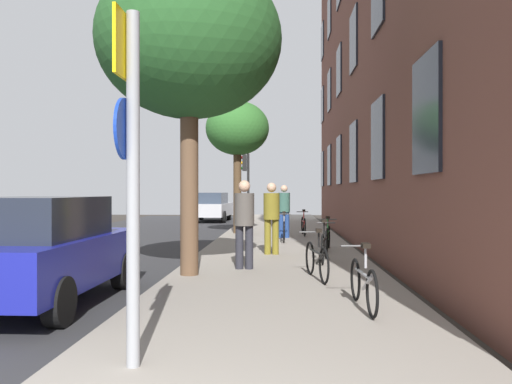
{
  "coord_description": "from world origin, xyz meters",
  "views": [
    {
      "loc": [
        1.15,
        -2.26,
        1.72
      ],
      "look_at": [
        0.56,
        10.28,
        1.69
      ],
      "focal_mm": 37.34,
      "sensor_mm": 36.0,
      "label": 1
    }
  ],
  "objects": [
    {
      "name": "tree_far",
      "position": [
        -0.5,
        17.84,
        4.05
      ],
      "size": [
        2.41,
        2.41,
        5.01
      ],
      "color": "#4C3823",
      "rests_on": "sidewalk"
    },
    {
      "name": "bicycle_0",
      "position": [
        2.27,
        4.99,
        0.47
      ],
      "size": [
        0.42,
        1.71,
        0.91
      ],
      "color": "black",
      "rests_on": "sidewalk"
    },
    {
      "name": "bicycle_1",
      "position": [
        1.8,
        7.39,
        0.48
      ],
      "size": [
        0.47,
        1.69,
        0.92
      ],
      "color": "black",
      "rests_on": "sidewalk"
    },
    {
      "name": "ground_plane",
      "position": [
        -2.4,
        15.0,
        0.0
      ],
      "size": [
        41.8,
        41.8,
        0.0
      ],
      "primitive_type": "plane",
      "color": "#332D28"
    },
    {
      "name": "pedestrian_1",
      "position": [
        0.91,
        11.15,
        1.15
      ],
      "size": [
        0.57,
        0.57,
        1.81
      ],
      "color": "olive",
      "rests_on": "sidewalk"
    },
    {
      "name": "car_0",
      "position": [
        -2.46,
        5.51,
        0.84
      ],
      "size": [
        1.9,
        4.11,
        1.62
      ],
      "color": "navy",
      "rests_on": "road_asphalt"
    },
    {
      "name": "sign_post",
      "position": [
        -0.21,
        2.51,
        2.02
      ],
      "size": [
        0.16,
        0.6,
        3.22
      ],
      "color": "gray",
      "rests_on": "sidewalk"
    },
    {
      "name": "tree_near",
      "position": [
        -0.59,
        7.79,
        4.57
      ],
      "size": [
        3.53,
        3.53,
        5.98
      ],
      "color": "brown",
      "rests_on": "sidewalk"
    },
    {
      "name": "bicycle_5",
      "position": [
        1.97,
        16.99,
        0.49
      ],
      "size": [
        0.42,
        1.68,
        0.94
      ],
      "color": "black",
      "rests_on": "sidewalk"
    },
    {
      "name": "bicycle_2",
      "position": [
        2.14,
        9.79,
        0.5
      ],
      "size": [
        0.45,
        1.73,
        0.96
      ],
      "color": "black",
      "rests_on": "sidewalk"
    },
    {
      "name": "pedestrian_2",
      "position": [
        1.26,
        15.93,
        1.15
      ],
      "size": [
        0.56,
        0.56,
        1.8
      ],
      "color": "navy",
      "rests_on": "sidewalk"
    },
    {
      "name": "traffic_light",
      "position": [
        -0.55,
        23.59,
        2.47
      ],
      "size": [
        0.43,
        0.24,
        3.43
      ],
      "color": "black",
      "rests_on": "sidewalk"
    },
    {
      "name": "sidewalk",
      "position": [
        1.1,
        15.0,
        0.06
      ],
      "size": [
        4.2,
        38.0,
        0.12
      ],
      "primitive_type": "cube",
      "color": "gray",
      "rests_on": "ground"
    },
    {
      "name": "bicycle_4",
      "position": [
        1.25,
        14.59,
        0.49
      ],
      "size": [
        0.42,
        1.64,
        0.96
      ],
      "color": "black",
      "rests_on": "sidewalk"
    },
    {
      "name": "bicycle_3",
      "position": [
        2.43,
        12.19,
        0.48
      ],
      "size": [
        0.42,
        1.58,
        0.92
      ],
      "color": "black",
      "rests_on": "sidewalk"
    },
    {
      "name": "car_1",
      "position": [
        -2.74,
        27.49,
        0.84
      ],
      "size": [
        2.0,
        4.54,
        1.62
      ],
      "color": "#B7B7BC",
      "rests_on": "road_asphalt"
    },
    {
      "name": "pedestrian_0",
      "position": [
        0.4,
        8.6,
        1.16
      ],
      "size": [
        0.54,
        0.54,
        1.82
      ],
      "color": "#26262D",
      "rests_on": "sidewalk"
    },
    {
      "name": "road_asphalt",
      "position": [
        -4.5,
        15.0,
        0.01
      ],
      "size": [
        7.0,
        38.0,
        0.01
      ],
      "primitive_type": "cube",
      "color": "#2D2D30",
      "rests_on": "ground"
    }
  ]
}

